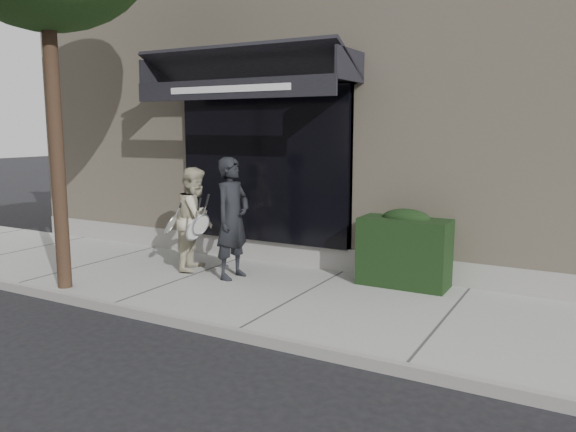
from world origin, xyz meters
The scene contains 7 objects.
ground centered at (0.00, 0.00, 0.00)m, with size 80.00×80.00×0.00m, color black.
sidewalk centered at (0.00, 0.00, 0.06)m, with size 20.00×3.00×0.12m, color #A3A39E.
curb centered at (0.00, -1.55, 0.07)m, with size 20.00×0.10×0.14m, color gray.
building_facade centered at (-0.01, 4.96, 2.74)m, with size 14.30×8.04×5.64m.
hedge centered at (1.10, 1.25, 0.66)m, with size 1.30×0.70×1.14m.
pedestrian_front centered at (-1.35, 0.33, 1.05)m, with size 0.76×0.94×1.87m.
pedestrian_back centered at (-2.19, 0.50, 0.96)m, with size 0.86×0.98×1.68m.
Camera 1 is at (3.53, -6.66, 2.41)m, focal length 35.00 mm.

